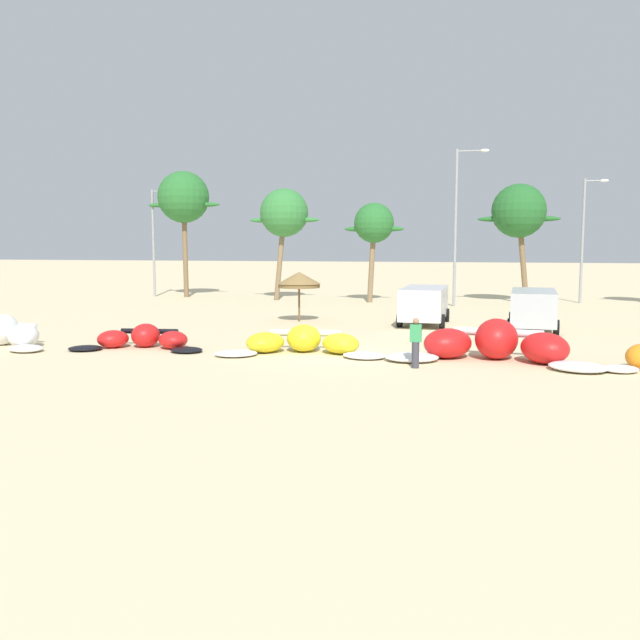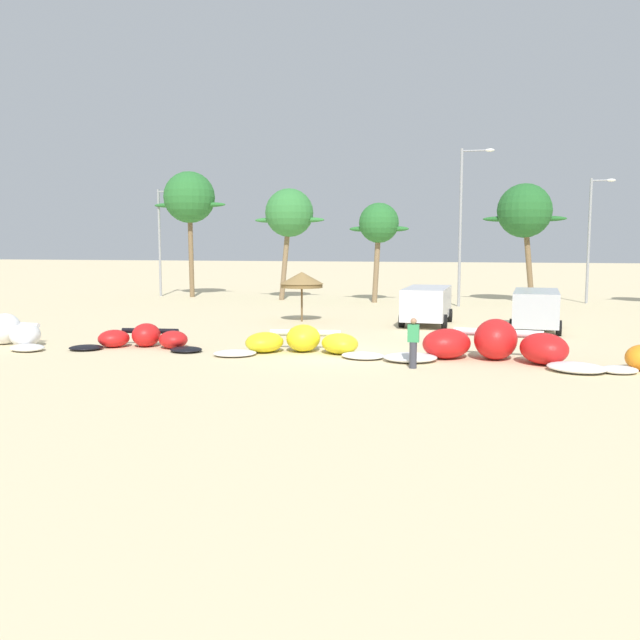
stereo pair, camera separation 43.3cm
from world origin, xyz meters
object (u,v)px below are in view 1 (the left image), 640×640
object	(u,v)px
lamppost_west_center	(458,219)
palm_leftmost	(184,198)
kite_left_of_center	(303,342)
kite_center	(495,345)
lamppost_east_center	(585,234)
parked_van	(533,307)
palm_left	(284,214)
person_near_kites	(416,343)
palm_center_left	(519,212)
kite_left	(143,339)
beach_umbrella_near_van	(299,280)
parked_car_second	(424,302)
palm_left_of_gap	(374,224)
lamppost_west	(155,237)

from	to	relation	value
lamppost_west_center	palm_leftmost	bearing A→B (deg)	170.96
kite_left_of_center	palm_leftmost	xyz separation A→B (m)	(-15.09, 23.61, 6.96)
kite_center	lamppost_east_center	world-z (taller)	lamppost_east_center
parked_van	palm_left	world-z (taller)	palm_left
person_near_kites	palm_center_left	bearing A→B (deg)	79.91
kite_left	palm_center_left	size ratio (longest dim) A/B	0.68
palm_leftmost	palm_left	world-z (taller)	palm_leftmost
kite_center	parked_van	size ratio (longest dim) A/B	1.50
palm_center_left	lamppost_west_center	xyz separation A→B (m)	(-3.86, -3.02, -0.57)
palm_leftmost	palm_left	distance (m)	8.14
parked_van	palm_leftmost	distance (m)	28.73
palm_leftmost	lamppost_west_center	distance (m)	20.39
beach_umbrella_near_van	parked_car_second	xyz separation A→B (m)	(6.35, 0.26, -1.06)
parked_car_second	palm_leftmost	distance (m)	23.97
beach_umbrella_near_van	person_near_kites	size ratio (longest dim) A/B	1.57
parked_van	palm_left_of_gap	size ratio (longest dim) A/B	0.74
lamppost_west	palm_left	bearing A→B (deg)	-5.86
kite_left_of_center	parked_van	distance (m)	12.43
palm_center_left	kite_left	bearing A→B (deg)	-122.45
parked_van	palm_leftmost	size ratio (longest dim) A/B	0.53
lamppost_west_center	kite_center	bearing A→B (deg)	-84.91
palm_left_of_gap	lamppost_west_center	bearing A→B (deg)	-16.64
kite_left_of_center	beach_umbrella_near_van	world-z (taller)	beach_umbrella_near_van
parked_car_second	lamppost_east_center	xyz separation A→B (m)	(9.53, 14.79, 3.56)
beach_umbrella_near_van	palm_left_of_gap	size ratio (longest dim) A/B	0.38
palm_left_of_gap	lamppost_west_center	xyz separation A→B (m)	(5.61, -1.68, 0.24)
kite_left	palm_left	xyz separation A→B (m)	(-0.87, 22.90, 5.73)
beach_umbrella_near_van	lamppost_east_center	xyz separation A→B (m)	(15.87, 15.06, 2.50)
palm_left	lamppost_east_center	distance (m)	20.46
palm_leftmost	palm_center_left	bearing A→B (deg)	-0.40
beach_umbrella_near_van	parked_van	world-z (taller)	beach_umbrella_near_van
parked_car_second	kite_left	bearing A→B (deg)	-133.88
parked_car_second	lamppost_west_center	xyz separation A→B (m)	(1.30, 10.36, 4.43)
beach_umbrella_near_van	person_near_kites	distance (m)	13.87
lamppost_west_center	lamppost_east_center	size ratio (longest dim) A/B	1.19
palm_leftmost	palm_left_of_gap	world-z (taller)	palm_leftmost
kite_left_of_center	person_near_kites	xyz separation A→B (m)	(4.27, -2.14, 0.43)
lamppost_west_center	lamppost_east_center	distance (m)	9.39
kite_center	kite_left_of_center	bearing A→B (deg)	178.69
kite_left	palm_center_left	xyz separation A→B (m)	(15.05, 23.68, 5.74)
parked_van	parked_car_second	size ratio (longest dim) A/B	1.03
parked_van	person_near_kites	bearing A→B (deg)	-112.15
palm_leftmost	lamppost_west	world-z (taller)	palm_leftmost
kite_center	beach_umbrella_near_van	distance (m)	13.84
beach_umbrella_near_van	lamppost_west_center	xyz separation A→B (m)	(7.64, 10.63, 3.37)
lamppost_west	lamppost_east_center	world-z (taller)	lamppost_east_center
parked_car_second	lamppost_west	size ratio (longest dim) A/B	0.60
kite_left	kite_center	world-z (taller)	kite_center
palm_leftmost	lamppost_west_center	xyz separation A→B (m)	(20.05, -3.19, -1.83)
parked_van	lamppost_west	distance (m)	30.41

